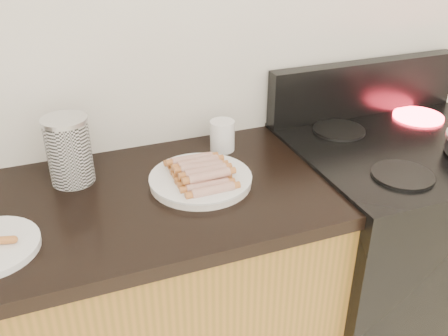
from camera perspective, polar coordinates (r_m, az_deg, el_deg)
name	(u,v)px	position (r m, az deg, el deg)	size (l,w,h in m)	color
wall_back	(148,22)	(1.56, -8.67, 16.12)	(4.00, 0.04, 2.60)	silver
stove	(389,253)	(1.99, 18.35, -9.20)	(0.76, 0.65, 0.91)	black
stove_panel	(364,88)	(1.93, 15.74, 8.81)	(0.76, 0.06, 0.20)	black
burner_near_left	(403,175)	(1.54, 19.73, -0.77)	(0.18, 0.18, 0.01)	black
burner_far_left	(339,130)	(1.78, 12.99, 4.25)	(0.18, 0.18, 0.01)	black
burner_far_right	(418,116)	(1.98, 21.31, 5.52)	(0.18, 0.18, 0.01)	#FF1E2D
main_plate	(201,181)	(1.44, -2.69, -1.46)	(0.29, 0.29, 0.02)	white
hotdog_pile	(200,171)	(1.42, -2.71, -0.37)	(0.12, 0.22, 0.05)	#A42D2D
canister	(69,150)	(1.47, -17.29, 1.95)	(0.13, 0.13, 0.20)	silver
mug	(222,136)	(1.61, -0.20, 3.73)	(0.08, 0.08, 0.10)	white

